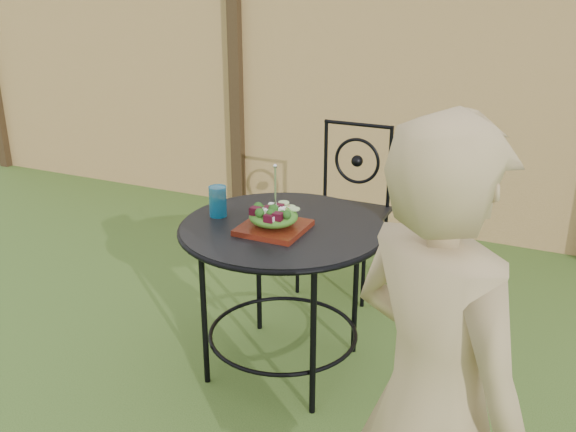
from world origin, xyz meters
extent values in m
plane|color=#2A4114|center=(0.00, 0.00, 0.00)|extent=(60.00, 60.00, 0.00)
cube|color=tan|center=(0.00, 2.20, 0.90)|extent=(8.00, 0.05, 1.80)
cube|color=black|center=(-1.30, 2.15, 0.95)|extent=(0.09, 0.09, 1.90)
cylinder|color=black|center=(0.02, 0.20, 0.71)|extent=(0.90, 0.90, 0.02)
torus|color=black|center=(0.02, 0.20, 0.71)|extent=(0.92, 0.92, 0.02)
torus|color=black|center=(0.02, 0.20, 0.18)|extent=(0.70, 0.70, 0.02)
cylinder|color=black|center=(0.28, 0.46, 0.35)|extent=(0.03, 0.03, 0.71)
cylinder|color=black|center=(-0.24, 0.46, 0.35)|extent=(0.03, 0.03, 0.71)
cylinder|color=black|center=(-0.24, -0.06, 0.35)|extent=(0.03, 0.03, 0.71)
cylinder|color=black|center=(0.28, -0.06, 0.35)|extent=(0.03, 0.03, 0.71)
cube|color=black|center=(-0.03, 1.12, 0.45)|extent=(0.46, 0.46, 0.03)
cylinder|color=black|center=(-0.03, 1.33, 0.94)|extent=(0.42, 0.02, 0.02)
torus|color=black|center=(-0.03, 1.33, 0.72)|extent=(0.28, 0.02, 0.28)
cylinder|color=black|center=(-0.23, 0.92, 0.22)|extent=(0.02, 0.02, 0.44)
cylinder|color=black|center=(0.17, 0.92, 0.22)|extent=(0.02, 0.02, 0.44)
cylinder|color=black|center=(-0.23, 1.32, 0.22)|extent=(0.02, 0.02, 0.44)
cylinder|color=black|center=(0.17, 1.32, 0.22)|extent=(0.02, 0.02, 0.44)
cylinder|color=black|center=(-0.23, 1.33, 0.70)|extent=(0.02, 0.02, 0.50)
cylinder|color=black|center=(0.17, 1.33, 0.70)|extent=(0.02, 0.02, 0.50)
imported|color=#A2885C|center=(0.91, -0.82, 0.75)|extent=(0.66, 0.59, 1.50)
cube|color=#4A0D0A|center=(0.01, 0.13, 0.74)|extent=(0.27, 0.27, 0.02)
ellipsoid|color=#235614|center=(0.01, 0.13, 0.79)|extent=(0.21, 0.21, 0.08)
cylinder|color=silver|center=(0.02, 0.13, 0.92)|extent=(0.01, 0.01, 0.18)
cylinder|color=#0B5982|center=(-0.30, 0.18, 0.79)|extent=(0.08, 0.08, 0.14)
camera|label=1|loc=(1.14, -2.16, 1.76)|focal=40.00mm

